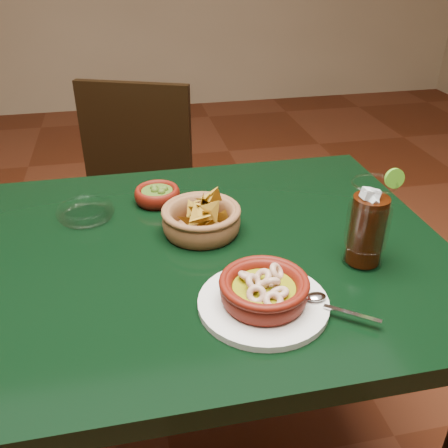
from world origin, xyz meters
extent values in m
cube|color=black|center=(0.00, 0.00, 0.73)|extent=(1.20, 0.80, 0.04)
cylinder|color=black|center=(0.54, 0.34, 0.35)|extent=(0.06, 0.06, 0.71)
cube|color=black|center=(-0.07, 0.64, 0.44)|extent=(0.53, 0.53, 0.04)
cylinder|color=black|center=(-0.29, 0.54, 0.22)|extent=(0.04, 0.04, 0.44)
cylinder|color=black|center=(0.03, 0.41, 0.22)|extent=(0.04, 0.04, 0.44)
cylinder|color=black|center=(-0.16, 0.87, 0.22)|extent=(0.04, 0.04, 0.44)
cylinder|color=black|center=(0.16, 0.74, 0.22)|extent=(0.04, 0.04, 0.44)
cube|color=black|center=(0.00, 0.81, 0.67)|extent=(0.37, 0.17, 0.43)
cylinder|color=silver|center=(0.17, -0.21, 0.76)|extent=(0.22, 0.22, 0.01)
cylinder|color=#4E0E07|center=(0.17, -0.21, 0.77)|extent=(0.13, 0.13, 0.01)
torus|color=#4E0E07|center=(0.17, -0.21, 0.78)|extent=(0.17, 0.17, 0.04)
torus|color=#4E0E07|center=(0.17, -0.21, 0.80)|extent=(0.15, 0.15, 0.01)
cylinder|color=#74760C|center=(0.17, -0.21, 0.79)|extent=(0.11, 0.11, 0.01)
torus|color=tan|center=(0.18, -0.21, 0.80)|extent=(0.04, 0.03, 0.04)
torus|color=tan|center=(0.20, -0.18, 0.80)|extent=(0.04, 0.04, 0.04)
torus|color=tan|center=(0.17, -0.20, 0.80)|extent=(0.04, 0.04, 0.03)
torus|color=tan|center=(0.15, -0.18, 0.80)|extent=(0.04, 0.04, 0.03)
torus|color=tan|center=(0.15, -0.21, 0.80)|extent=(0.04, 0.04, 0.04)
torus|color=tan|center=(0.15, -0.23, 0.80)|extent=(0.04, 0.04, 0.04)
torus|color=tan|center=(0.17, -0.25, 0.79)|extent=(0.03, 0.04, 0.03)
torus|color=tan|center=(0.19, -0.23, 0.80)|extent=(0.05, 0.05, 0.02)
cube|color=silver|center=(0.30, -0.27, 0.77)|extent=(0.08, 0.06, 0.00)
ellipsoid|color=silver|center=(0.26, -0.22, 0.77)|extent=(0.04, 0.02, 0.01)
cylinder|color=brown|center=(0.11, 0.06, 0.75)|extent=(0.14, 0.14, 0.01)
torus|color=brown|center=(0.11, 0.06, 0.78)|extent=(0.20, 0.20, 0.06)
torus|color=brown|center=(0.11, 0.06, 0.80)|extent=(0.17, 0.17, 0.01)
cone|color=#AC7F1F|center=(0.10, 0.06, 0.81)|extent=(0.09, 0.06, 0.06)
cone|color=#AC7F1F|center=(0.12, 0.04, 0.79)|extent=(0.06, 0.07, 0.07)
cone|color=#AC7F1F|center=(0.11, 0.06, 0.78)|extent=(0.08, 0.05, 0.06)
cone|color=#AC7F1F|center=(0.12, 0.02, 0.82)|extent=(0.07, 0.06, 0.08)
cone|color=#AC7F1F|center=(0.10, 0.07, 0.80)|extent=(0.08, 0.07, 0.05)
cone|color=#AC7F1F|center=(0.10, 0.03, 0.80)|extent=(0.08, 0.08, 0.03)
cone|color=#AC7F1F|center=(0.10, 0.03, 0.81)|extent=(0.07, 0.05, 0.07)
cone|color=#AC7F1F|center=(0.13, 0.06, 0.78)|extent=(0.06, 0.07, 0.07)
cone|color=#AC7F1F|center=(0.11, 0.08, 0.82)|extent=(0.06, 0.07, 0.05)
cone|color=#AC7F1F|center=(0.10, 0.09, 0.78)|extent=(0.08, 0.05, 0.06)
cone|color=#AC7F1F|center=(0.12, 0.07, 0.82)|extent=(0.06, 0.08, 0.06)
cone|color=#AC7F1F|center=(0.11, 0.06, 0.78)|extent=(0.07, 0.09, 0.05)
cone|color=#AC7F1F|center=(0.13, 0.08, 0.82)|extent=(0.04, 0.06, 0.05)
cone|color=#AC7F1F|center=(0.11, 0.08, 0.79)|extent=(0.06, 0.07, 0.08)
cone|color=#AC7F1F|center=(0.12, 0.04, 0.80)|extent=(0.09, 0.06, 0.06)
cone|color=#AC7F1F|center=(0.11, 0.06, 0.82)|extent=(0.04, 0.07, 0.07)
cone|color=#AC7F1F|center=(0.11, 0.06, 0.80)|extent=(0.03, 0.07, 0.08)
cone|color=#AC7F1F|center=(0.11, 0.06, 0.81)|extent=(0.07, 0.07, 0.04)
cone|color=#AC7F1F|center=(0.11, 0.06, 0.82)|extent=(0.08, 0.08, 0.04)
cone|color=#AC7F1F|center=(0.14, 0.08, 0.82)|extent=(0.07, 0.04, 0.06)
cone|color=#AC7F1F|center=(0.11, 0.04, 0.79)|extent=(0.08, 0.04, 0.07)
cone|color=#AC7F1F|center=(0.15, 0.04, 0.79)|extent=(0.05, 0.06, 0.08)
cone|color=#AC7F1F|center=(0.11, 0.07, 0.79)|extent=(0.06, 0.03, 0.06)
cone|color=#AC7F1F|center=(0.08, 0.05, 0.79)|extent=(0.08, 0.05, 0.07)
cylinder|color=#4E0E07|center=(0.03, 0.22, 0.75)|extent=(0.09, 0.09, 0.01)
torus|color=#4E0E07|center=(0.03, 0.22, 0.77)|extent=(0.13, 0.13, 0.04)
cylinder|color=#2A4510|center=(0.03, 0.22, 0.78)|extent=(0.07, 0.07, 0.01)
sphere|color=#2A4510|center=(0.04, 0.20, 0.78)|extent=(0.02, 0.02, 0.02)
sphere|color=#2A4510|center=(0.02, 0.23, 0.78)|extent=(0.02, 0.02, 0.02)
sphere|color=#2A4510|center=(0.05, 0.22, 0.78)|extent=(0.02, 0.02, 0.02)
sphere|color=#2A4510|center=(0.04, 0.21, 0.78)|extent=(0.02, 0.02, 0.02)
sphere|color=#2A4510|center=(0.02, 0.21, 0.78)|extent=(0.02, 0.02, 0.02)
cylinder|color=white|center=(0.39, -0.12, 0.75)|extent=(0.08, 0.08, 0.01)
torus|color=white|center=(0.39, -0.12, 0.84)|extent=(0.17, 0.17, 0.09)
cylinder|color=black|center=(0.39, -0.12, 0.82)|extent=(0.07, 0.07, 0.14)
cube|color=silver|center=(0.39, -0.13, 0.89)|extent=(0.03, 0.03, 0.03)
cube|color=silver|center=(0.39, -0.10, 0.86)|extent=(0.03, 0.03, 0.03)
cube|color=silver|center=(0.39, -0.12, 0.90)|extent=(0.03, 0.03, 0.03)
cube|color=silver|center=(0.38, -0.12, 0.90)|extent=(0.02, 0.02, 0.02)
cube|color=silver|center=(0.40, -0.12, 0.88)|extent=(0.03, 0.03, 0.03)
cube|color=silver|center=(0.40, -0.12, 0.88)|extent=(0.03, 0.03, 0.03)
torus|color=white|center=(0.39, -0.12, 0.92)|extent=(0.08, 0.08, 0.00)
cylinder|color=#4D9A1E|center=(0.43, -0.12, 0.92)|extent=(0.04, 0.01, 0.04)
cylinder|color=white|center=(-0.14, 0.17, 0.75)|extent=(0.11, 0.11, 0.01)
torus|color=white|center=(-0.14, 0.17, 0.77)|extent=(0.14, 0.14, 0.03)
camera|label=1|loc=(-0.03, -0.85, 1.30)|focal=40.00mm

